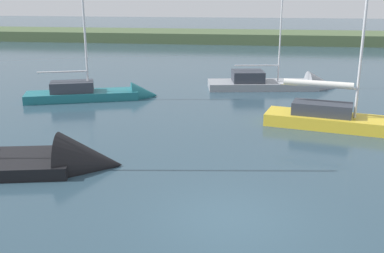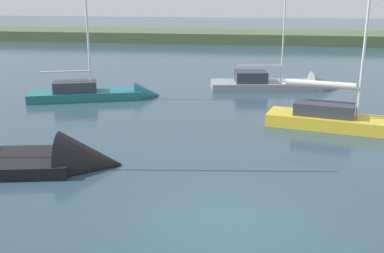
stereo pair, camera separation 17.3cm
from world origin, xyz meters
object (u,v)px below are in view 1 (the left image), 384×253
(sailboat_near_dock, at_px, (283,87))
(sailboat_outer_mooring, at_px, (364,125))
(sailboat_far_left, at_px, (100,96))
(sailboat_behind_pier, at_px, (17,166))

(sailboat_near_dock, bearing_deg, sailboat_outer_mooring, -80.48)
(sailboat_outer_mooring, bearing_deg, sailboat_far_left, 175.28)
(sailboat_behind_pier, bearing_deg, sailboat_far_left, 81.45)
(sailboat_far_left, height_order, sailboat_outer_mooring, sailboat_outer_mooring)
(sailboat_outer_mooring, distance_m, sailboat_behind_pier, 14.19)
(sailboat_far_left, xyz_separation_m, sailboat_outer_mooring, (-13.44, 4.20, 0.03))
(sailboat_behind_pier, bearing_deg, sailboat_outer_mooring, 14.05)
(sailboat_far_left, height_order, sailboat_near_dock, sailboat_near_dock)
(sailboat_outer_mooring, relative_size, sailboat_near_dock, 1.11)
(sailboat_outer_mooring, xyz_separation_m, sailboat_near_dock, (3.02, -8.69, -0.14))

